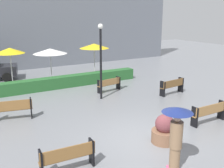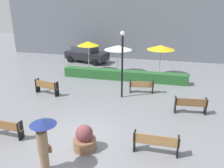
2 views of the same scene
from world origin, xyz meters
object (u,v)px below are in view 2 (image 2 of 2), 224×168
Objects in this scene: lamp_post at (122,58)px; patio_umbrella_yellow at (88,44)px; bench_far_right at (191,104)px; pedestrian_with_umbrella at (43,139)px; bench_far_left at (46,86)px; parked_car at (86,54)px; planter_pot at (84,139)px; patio_umbrella_yellow_far at (161,47)px; bench_near_right at (156,142)px; bench_back_row at (141,86)px; bench_near_left at (5,127)px; patio_umbrella_white at (118,47)px.

patio_umbrella_yellow is (-3.88, 4.89, -0.12)m from lamp_post.
patio_umbrella_yellow reaches higher than bench_far_right.
patio_umbrella_yellow reaches higher than pedestrian_with_umbrella.
parked_car is at bearing 92.19° from bench_far_left.
bench_far_left is 1.61× the size of planter_pot.
patio_umbrella_yellow is at bearing -178.87° from patio_umbrella_yellow_far.
bench_near_right is at bearing -111.52° from bench_far_right.
lamp_post is at bearing 8.27° from bench_far_left.
bench_near_right is at bearing -32.56° from bench_far_left.
planter_pot is 0.26× the size of lamp_post.
bench_far_right is 0.39× the size of parked_car.
bench_near_right is (-1.59, -4.03, -0.01)m from bench_far_right.
bench_back_row is at bearing 77.41° from planter_pot.
bench_far_right is at bearing -72.72° from patio_umbrella_yellow_far.
bench_back_row is 4.49m from patio_umbrella_yellow_far.
parked_car reaches higher than bench_far_right.
bench_near_right is 6.26m from lamp_post.
patio_umbrella_yellow_far is (-1.98, 6.36, 1.80)m from bench_far_right.
lamp_post is 0.92× the size of parked_car.
patio_umbrella_yellow_far is 8.00m from parked_car.
planter_pot is at bearing -172.61° from bench_near_right.
bench_far_right is at bearing 28.14° from bench_near_left.
bench_far_right is at bearing -45.21° from parked_car.
patio_umbrella_yellow_far is (2.47, 10.77, 1.88)m from planter_pot.
bench_back_row is 2.55m from lamp_post.
bench_far_right is 4.72m from lamp_post.
pedestrian_with_umbrella is 0.84× the size of patio_umbrella_white.
bench_near_left is at bearing -91.55° from patio_umbrella_yellow.
parked_car is (-5.20, 7.97, -1.71)m from lamp_post.
parked_car is at bearing 104.26° from pedestrian_with_umbrella.
bench_back_row is at bearing 52.09° from bench_near_left.
bench_far_left is 0.96× the size of bench_near_right.
pedestrian_with_umbrella reaches higher than bench_near_left.
planter_pot is at bearing -70.72° from parked_car.
lamp_post is 1.74× the size of patio_umbrella_white.
patio_umbrella_white reaches higher than pedestrian_with_umbrella.
patio_umbrella_white is (-3.78, 10.25, 1.68)m from bench_near_right.
parked_car is at bearing 134.79° from bench_far_right.
bench_back_row is (5.99, 1.74, -0.07)m from bench_far_left.
patio_umbrella_yellow is (-5.00, 3.86, 1.93)m from bench_back_row.
patio_umbrella_yellow_far reaches higher than planter_pot.
patio_umbrella_white reaches higher than parked_car.
bench_far_left is 1.01× the size of bench_far_right.
parked_car is (-0.33, 8.67, 0.27)m from bench_far_left.
bench_near_left is 10.82m from patio_umbrella_yellow.
pedestrian_with_umbrella is at bearing -105.45° from patio_umbrella_yellow_far.
patio_umbrella_yellow is (0.99, 5.60, 1.86)m from bench_far_left.
pedestrian_with_umbrella is (-5.38, -5.93, 0.74)m from bench_far_right.
bench_far_right is 0.42× the size of lamp_post.
pedestrian_with_umbrella is (3.55, -6.58, 0.73)m from bench_far_left.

